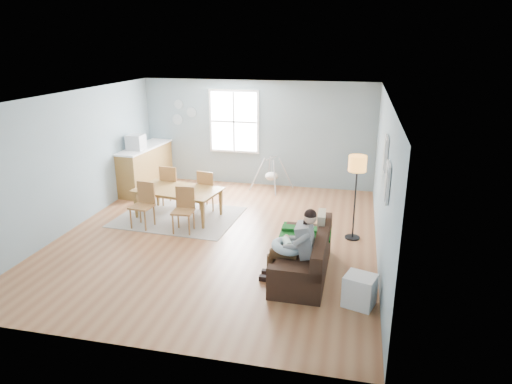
% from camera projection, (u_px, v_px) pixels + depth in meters
% --- Properties ---
extents(room, '(8.40, 9.40, 3.90)m').
position_uv_depth(room, '(215.00, 112.00, 8.14)').
color(room, brown).
extents(window, '(1.32, 0.08, 1.62)m').
position_uv_depth(window, '(234.00, 122.00, 11.72)').
color(window, white).
rests_on(window, room).
extents(pictures, '(0.05, 1.34, 0.74)m').
position_uv_depth(pictures, '(386.00, 167.00, 6.73)').
color(pictures, white).
rests_on(pictures, room).
extents(wall_plates, '(0.67, 0.02, 0.66)m').
position_uv_depth(wall_plates, '(183.00, 113.00, 11.96)').
color(wall_plates, '#94AAB1').
rests_on(wall_plates, room).
extents(sofa, '(0.81, 1.87, 0.75)m').
position_uv_depth(sofa, '(305.00, 259.00, 7.37)').
color(sofa, black).
rests_on(sofa, room).
extents(green_throw, '(0.88, 0.71, 0.04)m').
position_uv_depth(green_throw, '(306.00, 232.00, 7.89)').
color(green_throw, '#156017').
rests_on(green_throw, sofa).
extents(beige_pillow, '(0.14, 0.45, 0.45)m').
position_uv_depth(beige_pillow, '(321.00, 225.00, 7.65)').
color(beige_pillow, tan).
rests_on(beige_pillow, sofa).
extents(father, '(0.87, 0.40, 1.23)m').
position_uv_depth(father, '(296.00, 243.00, 7.03)').
color(father, gray).
rests_on(father, sofa).
extents(nursing_pillow, '(0.52, 0.51, 0.20)m').
position_uv_depth(nursing_pillow, '(287.00, 246.00, 7.08)').
color(nursing_pillow, '#C4E6F5').
rests_on(nursing_pillow, father).
extents(infant, '(0.20, 0.34, 0.12)m').
position_uv_depth(infant, '(287.00, 241.00, 7.09)').
color(infant, white).
rests_on(infant, nursing_pillow).
extents(toddler, '(0.48, 0.25, 0.75)m').
position_uv_depth(toddler, '(303.00, 234.00, 7.43)').
color(toddler, silver).
rests_on(toddler, sofa).
extents(floor_lamp, '(0.33, 0.33, 1.64)m').
position_uv_depth(floor_lamp, '(357.00, 171.00, 8.38)').
color(floor_lamp, black).
rests_on(floor_lamp, room).
extents(storage_cube, '(0.51, 0.48, 0.47)m').
position_uv_depth(storage_cube, '(359.00, 290.00, 6.51)').
color(storage_cube, white).
rests_on(storage_cube, room).
extents(rug, '(2.62, 2.06, 0.01)m').
position_uv_depth(rug, '(179.00, 217.00, 9.85)').
color(rug, '#9D9790').
rests_on(rug, room).
extents(dining_table, '(1.92, 1.27, 0.63)m').
position_uv_depth(dining_table, '(178.00, 203.00, 9.76)').
color(dining_table, olive).
rests_on(dining_table, rug).
extents(chair_sw, '(0.46, 0.46, 0.92)m').
position_uv_depth(chair_sw, '(144.00, 202.00, 9.24)').
color(chair_sw, olive).
rests_on(chair_sw, rug).
extents(chair_se, '(0.43, 0.43, 0.89)m').
position_uv_depth(chair_se, '(184.00, 207.00, 9.01)').
color(chair_se, olive).
rests_on(chair_se, rug).
extents(chair_nw, '(0.47, 0.47, 0.96)m').
position_uv_depth(chair_nw, '(171.00, 183.00, 10.36)').
color(chair_nw, olive).
rests_on(chair_nw, rug).
extents(chair_ne, '(0.48, 0.48, 0.91)m').
position_uv_depth(chair_ne, '(208.00, 188.00, 10.14)').
color(chair_ne, olive).
rests_on(chair_ne, rug).
extents(counter, '(0.72, 2.02, 1.11)m').
position_uv_depth(counter, '(145.00, 167.00, 11.61)').
color(counter, olive).
rests_on(counter, room).
extents(monitor, '(0.39, 0.37, 0.36)m').
position_uv_depth(monitor, '(136.00, 142.00, 11.03)').
color(monitor, silver).
rests_on(monitor, counter).
extents(baby_swing, '(1.08, 1.09, 0.84)m').
position_uv_depth(baby_swing, '(272.00, 175.00, 11.56)').
color(baby_swing, silver).
rests_on(baby_swing, room).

